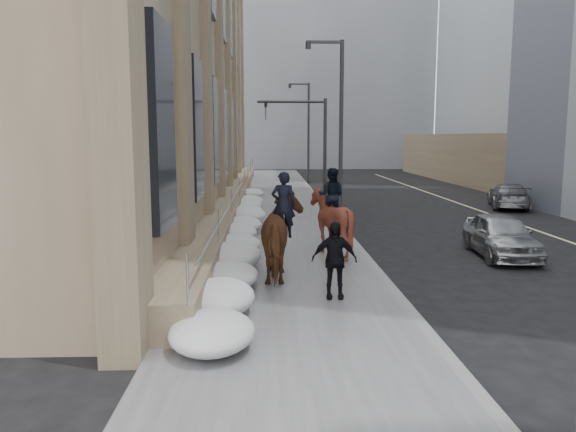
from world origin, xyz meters
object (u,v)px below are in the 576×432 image
Objects in this scene: mounted_horse_left at (284,234)px; pedestrian at (334,260)px; car_grey at (509,196)px; mounted_horse_right at (331,218)px; car_silver at (501,235)px.

mounted_horse_left reaches higher than pedestrian.
mounted_horse_right is at bearing 65.17° from car_grey.
pedestrian is (1.09, -1.92, -0.27)m from mounted_horse_left.
car_silver is 0.89× the size of car_grey.
car_silver is (5.41, 0.02, -0.57)m from mounted_horse_right.
car_silver is at bearing -158.15° from mounted_horse_left.
car_grey is at bearing 57.44° from pedestrian.
pedestrian reaches higher than car_grey.
car_silver is (6.96, 2.88, -0.59)m from mounted_horse_left.
pedestrian is 7.59m from car_silver.
mounted_horse_left is 1.56× the size of pedestrian.
car_silver is at bearing 82.85° from car_grey.
car_grey is (10.87, 12.03, -0.59)m from mounted_horse_right.
mounted_horse_left is at bearing 78.01° from mounted_horse_right.
pedestrian is 0.44× the size of car_silver.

